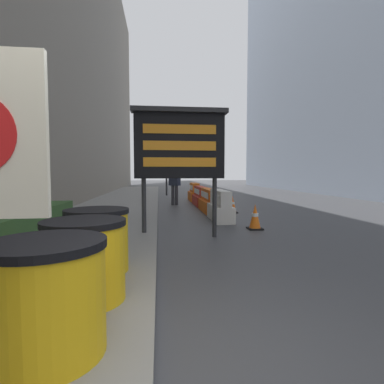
% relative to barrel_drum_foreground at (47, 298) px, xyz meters
% --- Properties ---
extents(barrel_drum_foreground, '(0.84, 0.84, 0.83)m').
position_rel_barrel_drum_foreground_xyz_m(barrel_drum_foreground, '(0.00, 0.00, 0.00)').
color(barrel_drum_foreground, yellow).
rests_on(barrel_drum_foreground, sidewalk_left).
extents(barrel_drum_middle, '(0.84, 0.84, 0.83)m').
position_rel_barrel_drum_foreground_xyz_m(barrel_drum_middle, '(0.04, 0.93, 0.00)').
color(barrel_drum_middle, yellow).
rests_on(barrel_drum_middle, sidewalk_left).
extents(barrel_drum_back, '(0.84, 0.84, 0.83)m').
position_rel_barrel_drum_foreground_xyz_m(barrel_drum_back, '(-0.02, 1.86, 0.00)').
color(barrel_drum_back, yellow).
rests_on(barrel_drum_back, sidewalk_left).
extents(message_board, '(2.10, 0.36, 2.85)m').
position_rel_barrel_drum_foreground_xyz_m(message_board, '(1.26, 4.44, 1.51)').
color(message_board, '#28282B').
rests_on(message_board, ground_plane).
extents(jersey_barrier_white, '(0.54, 1.71, 0.93)m').
position_rel_barrel_drum_foreground_xyz_m(jersey_barrier_white, '(2.66, 6.76, -0.14)').
color(jersey_barrier_white, silver).
rests_on(jersey_barrier_white, ground_plane).
extents(jersey_barrier_orange_far, '(0.53, 2.03, 0.86)m').
position_rel_barrel_drum_foreground_xyz_m(jersey_barrier_orange_far, '(2.66, 8.84, -0.17)').
color(jersey_barrier_orange_far, orange).
rests_on(jersey_barrier_orange_far, ground_plane).
extents(jersey_barrier_red_striped, '(0.56, 2.06, 0.85)m').
position_rel_barrel_drum_foreground_xyz_m(jersey_barrier_red_striped, '(2.66, 11.09, -0.18)').
color(jersey_barrier_red_striped, red).
rests_on(jersey_barrier_red_striped, ground_plane).
extents(jersey_barrier_orange_near, '(0.56, 1.64, 0.93)m').
position_rel_barrel_drum_foreground_xyz_m(jersey_barrier_orange_near, '(2.66, 13.44, -0.14)').
color(jersey_barrier_orange_near, orange).
rests_on(jersey_barrier_orange_near, ground_plane).
extents(traffic_cone_near, '(0.36, 0.36, 0.65)m').
position_rel_barrel_drum_foreground_xyz_m(traffic_cone_near, '(3.25, 5.20, -0.23)').
color(traffic_cone_near, black).
rests_on(traffic_cone_near, ground_plane).
extents(traffic_cone_mid, '(0.35, 0.35, 0.63)m').
position_rel_barrel_drum_foreground_xyz_m(traffic_cone_mid, '(3.45, 8.39, -0.25)').
color(traffic_cone_mid, black).
rests_on(traffic_cone_mid, ground_plane).
extents(traffic_light_near_curb, '(0.28, 0.45, 4.06)m').
position_rel_barrel_drum_foreground_xyz_m(traffic_light_near_curb, '(1.31, 17.23, 2.39)').
color(traffic_light_near_curb, '#2D2D30').
rests_on(traffic_light_near_curb, ground_plane).
extents(pedestrian_worker, '(0.55, 0.52, 1.82)m').
position_rel_barrel_drum_foreground_xyz_m(pedestrian_worker, '(1.52, 11.43, 0.53)').
color(pedestrian_worker, '#333338').
rests_on(pedestrian_worker, ground_plane).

